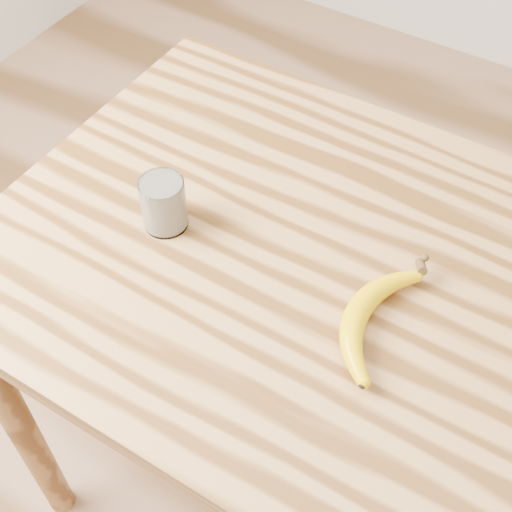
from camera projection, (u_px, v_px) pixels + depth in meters
The scene contains 4 objects.
room at pixel (403, 19), 0.74m from camera, with size 4.04×4.04×2.70m.
table at pixel (348, 328), 1.19m from camera, with size 1.20×0.80×0.90m.
smoothie_glass at pixel (164, 203), 1.13m from camera, with size 0.07×0.07×0.09m.
banana at pixel (357, 311), 1.03m from camera, with size 0.11×0.31×0.04m, color #E9B900, non-canonical shape.
Camera 1 is at (0.22, -0.65, 1.77)m, focal length 50.00 mm.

